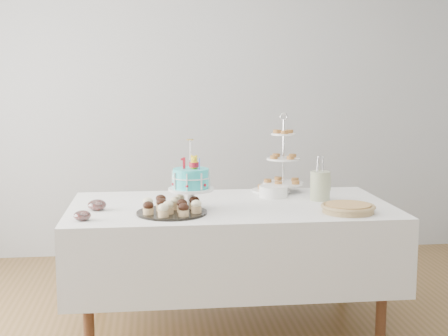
{
  "coord_description": "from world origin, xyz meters",
  "views": [
    {
      "loc": [
        -0.46,
        -3.35,
        1.52
      ],
      "look_at": [
        -0.04,
        0.3,
        0.99
      ],
      "focal_mm": 50.0,
      "sensor_mm": 36.0,
      "label": 1
    }
  ],
  "objects": [
    {
      "name": "jam_bowl_b",
      "position": [
        -0.78,
        0.23,
        0.8
      ],
      "size": [
        0.11,
        0.11,
        0.06
      ],
      "color": "silver",
      "rests_on": "table"
    },
    {
      "name": "utensil_pitcher",
      "position": [
        0.57,
        0.37,
        0.87
      ],
      "size": [
        0.13,
        0.12,
        0.28
      ],
      "rotation": [
        0.0,
        0.0,
        0.09
      ],
      "color": "beige",
      "rests_on": "table"
    },
    {
      "name": "table",
      "position": [
        0.0,
        0.3,
        0.54
      ],
      "size": [
        1.92,
        1.02,
        0.77
      ],
      "color": "silver",
      "rests_on": "floor"
    },
    {
      "name": "cupcake_tray",
      "position": [
        -0.36,
        0.08,
        0.81
      ],
      "size": [
        0.4,
        0.4,
        0.09
      ],
      "color": "black",
      "rests_on": "table"
    },
    {
      "name": "pie",
      "position": [
        0.63,
        0.0,
        0.8
      ],
      "size": [
        0.31,
        0.31,
        0.05
      ],
      "color": "tan",
      "rests_on": "table"
    },
    {
      "name": "tiered_stand",
      "position": [
        0.4,
        0.68,
        0.99
      ],
      "size": [
        0.27,
        0.27,
        0.53
      ],
      "color": "silver",
      "rests_on": "table"
    },
    {
      "name": "plate_stack",
      "position": [
        0.3,
        0.51,
        0.81
      ],
      "size": [
        0.18,
        0.18,
        0.07
      ],
      "color": "white",
      "rests_on": "table"
    },
    {
      "name": "birthday_cake",
      "position": [
        -0.24,
        0.2,
        0.88
      ],
      "size": [
        0.26,
        0.26,
        0.4
      ],
      "rotation": [
        0.0,
        0.0,
        -0.28
      ],
      "color": "white",
      "rests_on": "table"
    },
    {
      "name": "walls",
      "position": [
        0.0,
        0.0,
        1.35
      ],
      "size": [
        5.04,
        4.04,
        2.7
      ],
      "color": "#A9ACAE",
      "rests_on": "floor"
    },
    {
      "name": "pastry_plate",
      "position": [
        0.32,
        0.7,
        0.79
      ],
      "size": [
        0.26,
        0.26,
        0.04
      ],
      "color": "white",
      "rests_on": "table"
    },
    {
      "name": "jam_bowl_a",
      "position": [
        -0.84,
        -0.03,
        0.8
      ],
      "size": [
        0.09,
        0.09,
        0.06
      ],
      "color": "silver",
      "rests_on": "table"
    }
  ]
}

